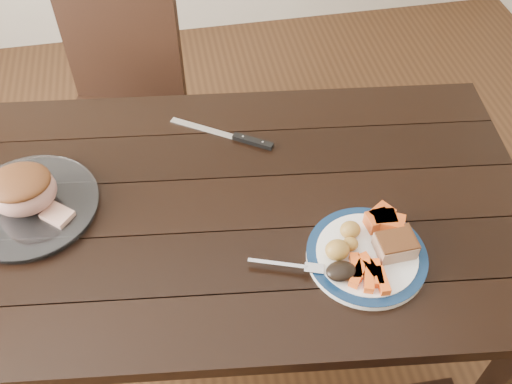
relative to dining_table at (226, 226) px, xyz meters
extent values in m
plane|color=#472B16|center=(0.00, 0.00, -0.66)|extent=(4.00, 4.00, 0.00)
cube|color=black|center=(0.00, 0.00, 0.07)|extent=(1.70, 1.08, 0.04)
cube|color=black|center=(-0.67, 0.45, -0.30)|extent=(0.07, 0.07, 0.71)
cube|color=black|center=(0.76, 0.28, -0.30)|extent=(0.07, 0.07, 0.71)
cube|color=black|center=(-0.30, 0.65, -0.21)|extent=(0.52, 0.52, 0.04)
cube|color=black|center=(-0.24, 0.84, 0.04)|extent=(0.41, 0.16, 0.46)
cube|color=black|center=(-0.08, 0.77, -0.44)|extent=(0.04, 0.04, 0.43)
cube|color=black|center=(-0.18, 0.43, -0.44)|extent=(0.04, 0.04, 0.43)
cube|color=black|center=(-0.42, 0.87, -0.44)|extent=(0.04, 0.04, 0.43)
cube|color=black|center=(-0.53, 0.53, -0.44)|extent=(0.04, 0.04, 0.43)
cylinder|color=white|center=(0.31, -0.23, 0.10)|extent=(0.29, 0.29, 0.02)
torus|color=#0D2444|center=(0.31, -0.23, 0.11)|extent=(0.29, 0.29, 0.02)
cylinder|color=white|center=(-0.49, 0.07, 0.10)|extent=(0.34, 0.34, 0.02)
cube|color=tan|center=(0.37, -0.24, 0.13)|extent=(0.09, 0.07, 0.04)
ellipsoid|color=gold|center=(0.27, -0.21, 0.13)|extent=(0.04, 0.04, 0.03)
ellipsoid|color=gold|center=(0.28, -0.17, 0.13)|extent=(0.05, 0.05, 0.04)
ellipsoid|color=gold|center=(0.23, -0.23, 0.14)|extent=(0.06, 0.05, 0.05)
cube|color=#FF5B15|center=(0.30, -0.27, 0.12)|extent=(0.04, 0.07, 0.02)
cube|color=#FF5B15|center=(0.29, -0.31, 0.12)|extent=(0.04, 0.07, 0.02)
cube|color=#FF5B15|center=(0.27, -0.27, 0.12)|extent=(0.03, 0.07, 0.02)
cube|color=#FF5B15|center=(0.27, -0.29, 0.12)|extent=(0.06, 0.07, 0.02)
cube|color=#FF5B15|center=(0.31, -0.29, 0.12)|extent=(0.03, 0.07, 0.02)
cube|color=#FF5B15|center=(0.31, -0.32, 0.12)|extent=(0.02, 0.07, 0.02)
cube|color=#F7571B|center=(0.37, -0.14, 0.13)|extent=(0.07, 0.07, 0.04)
cube|color=#F7571B|center=(0.36, -0.16, 0.13)|extent=(0.06, 0.05, 0.04)
cube|color=#F7571B|center=(0.39, -0.17, 0.13)|extent=(0.07, 0.06, 0.04)
cube|color=#F7571B|center=(0.37, -0.16, 0.13)|extent=(0.06, 0.05, 0.04)
ellipsoid|color=black|center=(0.23, -0.28, 0.13)|extent=(0.07, 0.05, 0.03)
cube|color=silver|center=(0.09, -0.22, 0.11)|extent=(0.14, 0.06, 0.00)
cube|color=silver|center=(0.17, -0.25, 0.11)|extent=(0.05, 0.04, 0.00)
ellipsoid|color=tan|center=(-0.49, 0.07, 0.16)|extent=(0.17, 0.14, 0.11)
cube|color=tan|center=(-0.41, 0.02, 0.12)|extent=(0.09, 0.09, 0.02)
cube|color=silver|center=(-0.02, 0.29, 0.09)|extent=(0.18, 0.13, 0.00)
cube|color=black|center=(0.11, 0.21, 0.10)|extent=(0.11, 0.08, 0.01)
camera|label=1|loc=(-0.09, -0.95, 1.22)|focal=40.00mm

